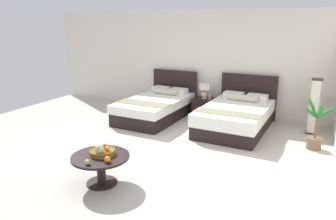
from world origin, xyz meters
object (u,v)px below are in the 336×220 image
bed_near_corner (236,116)px  vase (210,96)px  bed_near_window (157,107)px  floor_lamp_corner (314,107)px  nightstand (204,107)px  loose_orange (107,159)px  fruit_bowl (102,151)px  loose_apple (87,162)px  coffee_table (101,163)px  table_lamp (205,89)px  potted_palm (315,133)px

bed_near_corner → vase: (-0.84, 0.65, 0.24)m
bed_near_window → floor_lamp_corner: size_ratio=1.88×
bed_near_corner → nightstand: 1.22m
bed_near_window → loose_orange: size_ratio=25.11×
fruit_bowl → loose_apple: bearing=-85.7°
coffee_table → loose_orange: 0.32m
table_lamp → vase: (0.16, -0.06, -0.16)m
loose_apple → coffee_table: bearing=95.7°
loose_apple → floor_lamp_corner: bearing=56.7°
bed_near_corner → fruit_bowl: bearing=-109.4°
nightstand → loose_orange: bearing=-89.2°
bed_near_corner → nightstand: size_ratio=4.19×
coffee_table → potted_palm: bearing=45.4°
nightstand → table_lamp: table_lamp is taller
loose_apple → potted_palm: size_ratio=0.08×
bed_near_window → bed_near_corner: (2.02, -0.00, 0.02)m
nightstand → table_lamp: bearing=90.0°
coffee_table → bed_near_corner: bearing=70.7°
table_lamp → bed_near_corner: bearing=-35.4°
bed_near_corner → loose_apple: 3.86m
bed_near_corner → fruit_bowl: size_ratio=5.93×
loose_apple → floor_lamp_corner: floor_lamp_corner is taller
loose_orange → potted_palm: potted_palm is taller
loose_apple → potted_palm: (2.78, 3.17, -0.18)m
table_lamp → coffee_table: table_lamp is taller
bed_near_corner → potted_palm: size_ratio=2.32×
table_lamp → fruit_bowl: bearing=-92.4°
fruit_bowl → loose_orange: size_ratio=4.22×
vase → loose_orange: size_ratio=2.00×
vase → loose_apple: size_ratio=2.37×
coffee_table → bed_near_window: bearing=104.0°
nightstand → vase: bearing=-13.9°
bed_near_window → coffee_table: bed_near_window is taller
fruit_bowl → nightstand: bearing=87.6°
table_lamp → floor_lamp_corner: bearing=-6.5°
bed_near_window → vase: 1.37m
nightstand → loose_apple: (-0.14, -4.38, 0.26)m
table_lamp → loose_orange: table_lamp is taller
bed_near_window → coffee_table: (0.84, -3.37, 0.05)m
fruit_bowl → floor_lamp_corner: 4.64m
floor_lamp_corner → nightstand: bearing=174.0°
bed_near_corner → vase: bearing=142.2°
vase → bed_near_window: bearing=-151.1°
bed_near_window → potted_palm: bearing=-8.1°
coffee_table → table_lamp: bearing=87.5°
nightstand → coffee_table: nightstand is taller
coffee_table → loose_apple: (0.03, -0.32, 0.15)m
vase → coffee_table: size_ratio=0.21×
bed_near_window → vase: bed_near_window is taller
coffee_table → loose_apple: 0.36m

